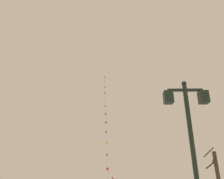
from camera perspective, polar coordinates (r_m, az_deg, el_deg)
name	(u,v)px	position (r m, az deg, el deg)	size (l,w,h in m)	color
twin_lantern_lamp_post	(189,124)	(7.09, 19.68, -8.64)	(1.40, 0.28, 4.69)	#1E2D23
kite_train	(106,115)	(31.95, -1.69, -6.62)	(1.49, 15.19, 19.75)	brown
bare_tree	(217,175)	(19.03, 25.95, -19.48)	(1.18, 0.94, 3.86)	#4C3826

